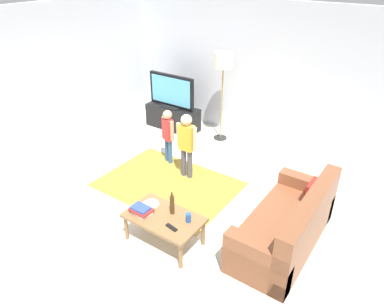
{
  "coord_description": "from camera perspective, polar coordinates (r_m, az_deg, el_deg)",
  "views": [
    {
      "loc": [
        2.79,
        -3.41,
        3.36
      ],
      "look_at": [
        0.0,
        0.6,
        0.65
      ],
      "focal_mm": 33.42,
      "sensor_mm": 36.0,
      "label": 1
    }
  ],
  "objects": [
    {
      "name": "ground",
      "position": [
        5.54,
        -3.58,
        -8.37
      ],
      "size": [
        7.8,
        7.8,
        0.0
      ],
      "primitive_type": "plane",
      "color": "beige"
    },
    {
      "name": "wall_back",
      "position": [
        7.28,
        11.12,
        12.45
      ],
      "size": [
        6.0,
        0.12,
        2.7
      ],
      "primitive_type": "cube",
      "color": "silver",
      "rests_on": "ground"
    },
    {
      "name": "wall_left",
      "position": [
        7.02,
        -23.95,
        9.88
      ],
      "size": [
        0.12,
        6.0,
        2.7
      ],
      "primitive_type": "cube",
      "color": "silver",
      "rests_on": "ground"
    },
    {
      "name": "area_rug",
      "position": [
        6.03,
        -3.83,
        -4.89
      ],
      "size": [
        2.2,
        1.6,
        0.01
      ],
      "primitive_type": "cube",
      "color": "#B28C33",
      "rests_on": "ground"
    },
    {
      "name": "tv_stand",
      "position": [
        7.9,
        -3.06,
        5.75
      ],
      "size": [
        1.2,
        0.44,
        0.5
      ],
      "color": "black",
      "rests_on": "ground"
    },
    {
      "name": "tv",
      "position": [
        7.67,
        -3.28,
        9.85
      ],
      "size": [
        1.1,
        0.28,
        0.71
      ],
      "color": "black",
      "rests_on": "tv_stand"
    },
    {
      "name": "couch",
      "position": [
        4.87,
        15.34,
        -11.37
      ],
      "size": [
        0.8,
        1.8,
        0.86
      ],
      "color": "brown",
      "rests_on": "ground"
    },
    {
      "name": "floor_lamp",
      "position": [
        6.99,
        5.01,
        13.86
      ],
      "size": [
        0.36,
        0.36,
        1.78
      ],
      "color": "#262626",
      "rests_on": "ground"
    },
    {
      "name": "child_near_tv",
      "position": [
        6.39,
        -3.87,
        3.49
      ],
      "size": [
        0.32,
        0.19,
        1.02
      ],
      "color": "#33598C",
      "rests_on": "ground"
    },
    {
      "name": "child_center",
      "position": [
        5.89,
        -0.88,
        2.1
      ],
      "size": [
        0.39,
        0.19,
        1.15
      ],
      "color": "#4C4C59",
      "rests_on": "ground"
    },
    {
      "name": "coffee_table",
      "position": [
        4.72,
        -4.51,
        -10.44
      ],
      "size": [
        1.0,
        0.6,
        0.42
      ],
      "color": "olive",
      "rests_on": "ground"
    },
    {
      "name": "book_stack",
      "position": [
        4.75,
        -8.1,
        -8.93
      ],
      "size": [
        0.29,
        0.22,
        0.09
      ],
      "color": "white",
      "rests_on": "coffee_table"
    },
    {
      "name": "bottle",
      "position": [
        4.65,
        -3.18,
        -8.13
      ],
      "size": [
        0.06,
        0.06,
        0.33
      ],
      "color": "#4C3319",
      "rests_on": "coffee_table"
    },
    {
      "name": "tv_remote",
      "position": [
        4.5,
        -3.29,
        -11.69
      ],
      "size": [
        0.18,
        0.08,
        0.02
      ],
      "primitive_type": "cube",
      "rotation": [
        0.0,
        0.0,
        -0.16
      ],
      "color": "black",
      "rests_on": "coffee_table"
    },
    {
      "name": "soda_can",
      "position": [
        4.56,
        -0.58,
        -10.22
      ],
      "size": [
        0.07,
        0.07,
        0.12
      ],
      "primitive_type": "cylinder",
      "color": "#2659B2",
      "rests_on": "coffee_table"
    },
    {
      "name": "plate",
      "position": [
        4.9,
        -6.56,
        -8.0
      ],
      "size": [
        0.22,
        0.22,
        0.02
      ],
      "color": "white",
      "rests_on": "coffee_table"
    }
  ]
}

